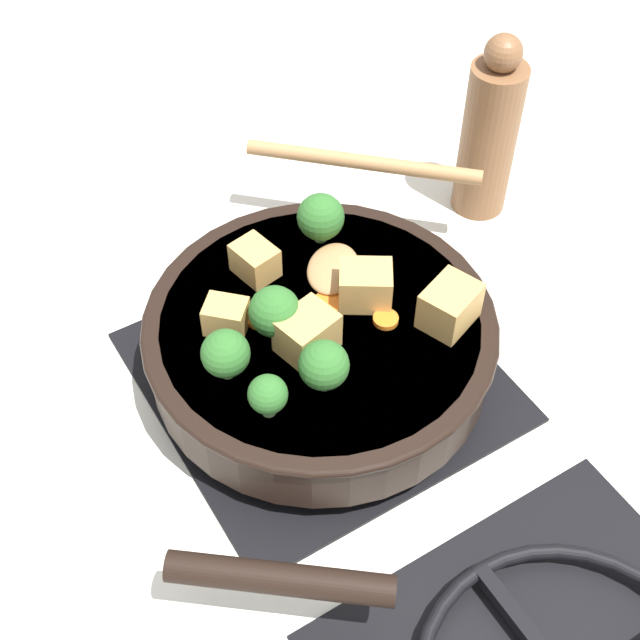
% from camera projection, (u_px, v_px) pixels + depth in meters
% --- Properties ---
extents(ground_plane, '(2.40, 2.40, 0.00)m').
position_uv_depth(ground_plane, '(320.00, 377.00, 0.86)').
color(ground_plane, silver).
extents(front_burner_grate, '(0.31, 0.31, 0.03)m').
position_uv_depth(front_burner_grate, '(320.00, 370.00, 0.85)').
color(front_burner_grate, black).
rests_on(front_burner_grate, ground_plane).
extents(skillet_pan, '(0.39, 0.41, 0.06)m').
position_uv_depth(skillet_pan, '(320.00, 340.00, 0.82)').
color(skillet_pan, black).
rests_on(skillet_pan, front_burner_grate).
extents(wooden_spoon, '(0.25, 0.25, 0.02)m').
position_uv_depth(wooden_spoon, '(352.00, 204.00, 0.89)').
color(wooden_spoon, '#A87A4C').
rests_on(wooden_spoon, skillet_pan).
extents(tofu_cube_center_large, '(0.06, 0.05, 0.04)m').
position_uv_depth(tofu_cube_center_large, '(307.00, 333.00, 0.76)').
color(tofu_cube_center_large, tan).
rests_on(tofu_cube_center_large, skillet_pan).
extents(tofu_cube_near_handle, '(0.05, 0.05, 0.03)m').
position_uv_depth(tofu_cube_near_handle, '(226.00, 316.00, 0.78)').
color(tofu_cube_near_handle, tan).
rests_on(tofu_cube_near_handle, skillet_pan).
extents(tofu_cube_east_chunk, '(0.04, 0.05, 0.03)m').
position_uv_depth(tofu_cube_east_chunk, '(255.00, 260.00, 0.83)').
color(tofu_cube_east_chunk, tan).
rests_on(tofu_cube_east_chunk, skillet_pan).
extents(tofu_cube_west_chunk, '(0.06, 0.05, 0.04)m').
position_uv_depth(tofu_cube_west_chunk, '(450.00, 306.00, 0.78)').
color(tofu_cube_west_chunk, tan).
rests_on(tofu_cube_west_chunk, skillet_pan).
extents(tofu_cube_back_piece, '(0.06, 0.06, 0.04)m').
position_uv_depth(tofu_cube_back_piece, '(366.00, 286.00, 0.80)').
color(tofu_cube_back_piece, tan).
rests_on(tofu_cube_back_piece, skillet_pan).
extents(broccoli_floret_near_spoon, '(0.05, 0.05, 0.05)m').
position_uv_depth(broccoli_floret_near_spoon, '(321.00, 217.00, 0.85)').
color(broccoli_floret_near_spoon, '#709956').
rests_on(broccoli_floret_near_spoon, skillet_pan).
extents(broccoli_floret_center_top, '(0.05, 0.05, 0.05)m').
position_uv_depth(broccoli_floret_center_top, '(275.00, 312.00, 0.77)').
color(broccoli_floret_center_top, '#709956').
rests_on(broccoli_floret_center_top, skillet_pan).
extents(broccoli_floret_east_rim, '(0.03, 0.03, 0.04)m').
position_uv_depth(broccoli_floret_east_rim, '(268.00, 395.00, 0.72)').
color(broccoli_floret_east_rim, '#709956').
rests_on(broccoli_floret_east_rim, skillet_pan).
extents(broccoli_floret_west_rim, '(0.04, 0.04, 0.05)m').
position_uv_depth(broccoli_floret_west_rim, '(324.00, 365.00, 0.73)').
color(broccoli_floret_west_rim, '#709956').
rests_on(broccoli_floret_west_rim, skillet_pan).
extents(broccoli_floret_north_edge, '(0.04, 0.04, 0.05)m').
position_uv_depth(broccoli_floret_north_edge, '(226.00, 354.00, 0.74)').
color(broccoli_floret_north_edge, '#709956').
rests_on(broccoli_floret_north_edge, skillet_pan).
extents(carrot_slice_orange_thin, '(0.03, 0.03, 0.01)m').
position_uv_depth(carrot_slice_orange_thin, '(328.00, 303.00, 0.81)').
color(carrot_slice_orange_thin, orange).
rests_on(carrot_slice_orange_thin, skillet_pan).
extents(carrot_slice_near_center, '(0.03, 0.03, 0.01)m').
position_uv_depth(carrot_slice_near_center, '(263.00, 316.00, 0.80)').
color(carrot_slice_near_center, orange).
rests_on(carrot_slice_near_center, skillet_pan).
extents(carrot_slice_edge_slice, '(0.02, 0.02, 0.01)m').
position_uv_depth(carrot_slice_edge_slice, '(386.00, 319.00, 0.80)').
color(carrot_slice_edge_slice, orange).
rests_on(carrot_slice_edge_slice, skillet_pan).
extents(pepper_mill, '(0.06, 0.06, 0.22)m').
position_uv_depth(pepper_mill, '(489.00, 134.00, 0.95)').
color(pepper_mill, brown).
rests_on(pepper_mill, ground_plane).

